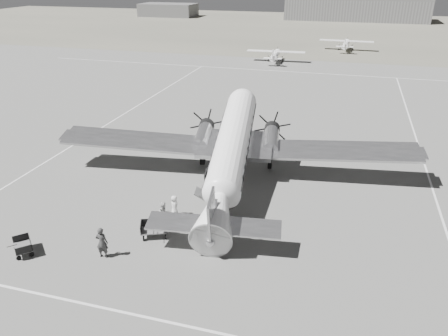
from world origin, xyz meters
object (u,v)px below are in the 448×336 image
light_plane_right (346,45)px  baggage_cart_near (154,229)px  dc3_airliner (232,151)px  hangar_main (356,9)px  ground_crew (102,243)px  baggage_cart_far (23,247)px  light_plane_left (275,56)px  ramp_agent (164,216)px  passenger (174,206)px  shed_secondary (168,10)px

light_plane_right → baggage_cart_near: size_ratio=6.14×
dc3_airliner → hangar_main: bearing=78.6°
light_plane_right → ground_crew: bearing=-96.2°
dc3_airliner → baggage_cart_far: dc3_airliner is taller
light_plane_left → ramp_agent: bearing=-90.1°
baggage_cart_far → baggage_cart_near: bearing=73.7°
light_plane_left → passenger: bearing=-90.0°
passenger → hangar_main: bearing=-28.3°
light_plane_left → ground_crew: size_ratio=5.35×
shed_secondary → ramp_agent: bearing=-67.5°
baggage_cart_near → passenger: size_ratio=1.15×
shed_secondary → light_plane_right: 79.30m
dc3_airliner → baggage_cart_near: 8.59m
light_plane_right → passenger: bearing=-95.0°
hangar_main → shed_secondary: bearing=-175.2°
hangar_main → light_plane_left: size_ratio=4.23×
baggage_cart_near → passenger: (0.27, 2.52, 0.25)m
baggage_cart_far → passenger: (6.63, 6.09, 0.31)m
passenger → baggage_cart_far: bearing=108.6°
light_plane_left → baggage_cart_far: 58.44m
dc3_airliner → shed_secondary: bearing=106.7°
hangar_main → shed_secondary: hangar_main is taller
light_plane_right → baggage_cart_far: light_plane_right is taller
light_plane_right → baggage_cart_near: 70.38m
light_plane_right → baggage_cart_far: bearing=-99.5°
light_plane_right → ground_crew: size_ratio=5.54×
passenger → ground_crew: bearing=133.4°
dc3_airliner → ramp_agent: dc3_airliner is taller
hangar_main → passenger: size_ratio=28.87×
dc3_airliner → light_plane_right: bearing=76.2°
hangar_main → ground_crew: 130.95m
light_plane_left → shed_secondary: bearing=122.3°
ramp_agent → hangar_main: bearing=29.4°
light_plane_left → ground_crew: light_plane_left is taller
baggage_cart_far → ground_crew: size_ratio=0.80×
passenger → ramp_agent: bearing=154.7°
dc3_airliner → light_plane_right: 62.25m
shed_secondary → dc3_airliner: dc3_airliner is taller
ramp_agent → light_plane_left: bearing=36.4°
hangar_main → ground_crew: hangar_main is taller
light_plane_left → baggage_cart_far: light_plane_left is taller
hangar_main → ground_crew: (-11.68, -130.40, -2.37)m
hangar_main → baggage_cart_near: size_ratio=25.06×
hangar_main → baggage_cart_far: size_ratio=28.39×
hangar_main → light_plane_right: (-0.96, -57.93, -2.23)m
hangar_main → passenger: bearing=-94.3°
shed_secondary → baggage_cart_near: size_ratio=10.74×
light_plane_left → passenger: 52.28m
light_plane_right → passenger: 67.85m
baggage_cart_near → baggage_cart_far: baggage_cart_near is taller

